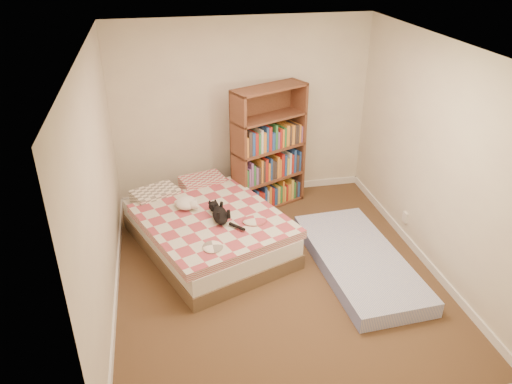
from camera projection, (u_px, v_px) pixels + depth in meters
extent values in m
cube|color=#4F3C22|center=(276.00, 273.00, 5.63)|extent=(3.50, 4.00, 0.01)
cube|color=white|center=(281.00, 48.00, 4.46)|extent=(3.50, 4.00, 0.01)
cube|color=beige|center=(243.00, 111.00, 6.78)|extent=(3.50, 0.01, 2.50)
cube|color=beige|center=(350.00, 301.00, 3.31)|extent=(3.50, 0.01, 2.50)
cube|color=beige|center=(99.00, 190.00, 4.73)|extent=(0.01, 4.00, 2.50)
cube|color=beige|center=(436.00, 159.00, 5.36)|extent=(0.01, 4.00, 2.50)
cube|color=white|center=(244.00, 190.00, 7.33)|extent=(3.50, 0.02, 0.10)
cube|color=white|center=(116.00, 290.00, 5.29)|extent=(0.02, 4.00, 0.10)
cube|color=white|center=(418.00, 252.00, 5.91)|extent=(0.02, 4.00, 0.10)
cube|color=white|center=(405.00, 217.00, 6.14)|extent=(0.03, 0.09, 0.13)
cube|color=brown|center=(208.00, 240.00, 6.08)|extent=(2.05, 2.39, 0.18)
cube|color=silver|center=(207.00, 226.00, 5.99)|extent=(2.01, 2.34, 0.20)
cube|color=#B0414C|center=(207.00, 215.00, 5.92)|extent=(1.98, 2.08, 0.10)
cube|color=gray|center=(175.00, 187.00, 6.50)|extent=(0.64, 0.53, 0.15)
cube|color=#B0414C|center=(225.00, 183.00, 6.62)|extent=(0.64, 0.53, 0.15)
cube|color=#50291B|center=(233.00, 152.00, 6.57)|extent=(0.17, 0.33, 1.69)
cube|color=#50291B|center=(304.00, 146.00, 6.75)|extent=(0.17, 0.33, 1.69)
cube|color=#50291B|center=(266.00, 144.00, 6.80)|extent=(0.94, 0.43, 1.69)
cube|color=#50291B|center=(268.00, 203.00, 7.04)|extent=(1.07, 0.72, 0.03)
cube|color=#50291B|center=(269.00, 148.00, 6.65)|extent=(1.07, 0.72, 0.03)
cube|color=#50291B|center=(270.00, 88.00, 6.27)|extent=(1.07, 0.72, 0.03)
cube|color=#7A88CC|center=(359.00, 261.00, 5.69)|extent=(0.99, 2.02, 0.18)
ellipsoid|color=black|center=(220.00, 215.00, 5.70)|extent=(0.25, 0.42, 0.13)
sphere|color=black|center=(218.00, 205.00, 5.88)|extent=(0.14, 0.14, 0.12)
cone|color=black|center=(214.00, 201.00, 5.88)|extent=(0.05, 0.05, 0.05)
cone|color=black|center=(220.00, 200.00, 5.89)|extent=(0.05, 0.05, 0.05)
cylinder|color=black|center=(232.00, 228.00, 5.51)|extent=(0.08, 0.22, 0.04)
ellipsoid|color=white|center=(186.00, 203.00, 5.95)|extent=(0.25, 0.28, 0.14)
sphere|color=white|center=(193.00, 205.00, 5.88)|extent=(0.11, 0.11, 0.11)
sphere|color=white|center=(197.00, 207.00, 5.86)|extent=(0.05, 0.05, 0.05)
sphere|color=white|center=(177.00, 203.00, 5.98)|extent=(0.06, 0.06, 0.06)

